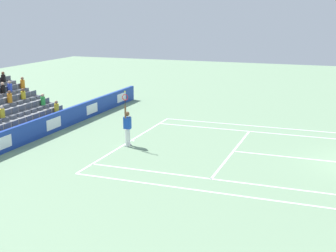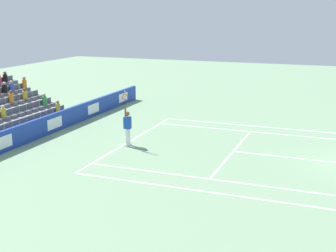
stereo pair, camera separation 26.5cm
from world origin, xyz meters
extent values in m
cube|color=white|center=(0.00, -11.89, 0.00)|extent=(10.97, 0.10, 0.01)
cube|color=white|center=(0.00, -6.40, 0.00)|extent=(8.23, 0.10, 0.01)
cube|color=white|center=(0.00, -3.20, 0.00)|extent=(0.10, 6.40, 0.01)
cube|color=white|center=(4.12, -5.95, 0.00)|extent=(0.10, 11.89, 0.01)
cube|color=white|center=(-4.12, -5.95, 0.00)|extent=(0.10, 11.89, 0.01)
cube|color=white|center=(5.49, -5.95, 0.00)|extent=(0.10, 11.89, 0.01)
cube|color=white|center=(-5.49, -5.95, 0.00)|extent=(0.10, 11.89, 0.01)
cube|color=white|center=(0.00, -11.79, 0.00)|extent=(0.10, 0.20, 0.01)
cube|color=#193899|center=(0.00, -16.73, 0.53)|extent=(21.53, 0.20, 1.07)
cube|color=white|center=(-8.61, -16.62, 0.53)|extent=(1.38, 0.01, 0.60)
cube|color=white|center=(-4.31, -16.62, 0.53)|extent=(1.38, 0.01, 0.60)
cube|color=white|center=(0.00, -16.62, 0.53)|extent=(1.38, 0.01, 0.60)
cube|color=white|center=(4.31, -16.62, 0.53)|extent=(1.38, 0.01, 0.60)
cylinder|color=white|center=(0.83, -11.63, 0.45)|extent=(0.16, 0.16, 0.90)
cylinder|color=white|center=(1.07, -11.62, 0.45)|extent=(0.16, 0.16, 0.90)
cube|color=white|center=(0.83, -11.63, 0.04)|extent=(0.13, 0.27, 0.08)
cube|color=white|center=(1.07, -11.62, 0.04)|extent=(0.13, 0.27, 0.08)
cube|color=#1947B2|center=(0.95, -11.63, 1.20)|extent=(0.24, 0.37, 0.60)
sphere|color=brown|center=(0.95, -11.63, 1.66)|extent=(0.24, 0.24, 0.24)
cylinder|color=brown|center=(1.17, -11.62, 1.81)|extent=(0.09, 0.09, 0.62)
cylinder|color=brown|center=(0.72, -11.59, 1.22)|extent=(0.09, 0.09, 0.56)
cylinder|color=black|center=(1.17, -11.62, 2.26)|extent=(0.04, 0.04, 0.28)
torus|color=red|center=(1.17, -11.62, 2.54)|extent=(0.04, 0.31, 0.31)
sphere|color=#D1E533|center=(1.17, -11.62, 2.82)|extent=(0.07, 0.07, 0.07)
cube|color=gray|center=(0.00, -17.81, 0.21)|extent=(6.20, 0.95, 0.42)
cube|color=#545960|center=(-2.79, -17.81, 0.52)|extent=(0.48, 0.44, 0.20)
cube|color=#545960|center=(-2.79, -18.01, 0.77)|extent=(0.48, 0.04, 0.30)
cube|color=#545960|center=(-2.17, -17.81, 0.52)|extent=(0.48, 0.44, 0.20)
cube|color=#545960|center=(-2.17, -18.01, 0.77)|extent=(0.48, 0.04, 0.30)
cube|color=#545960|center=(-1.55, -17.81, 0.52)|extent=(0.48, 0.44, 0.20)
cube|color=#545960|center=(-1.55, -18.01, 0.77)|extent=(0.48, 0.04, 0.30)
cube|color=#545960|center=(-0.93, -17.81, 0.52)|extent=(0.48, 0.44, 0.20)
cube|color=#545960|center=(-0.93, -18.01, 0.77)|extent=(0.48, 0.04, 0.30)
cube|color=#545960|center=(-0.31, -17.81, 0.52)|extent=(0.48, 0.44, 0.20)
cube|color=#545960|center=(-0.31, -18.01, 0.77)|extent=(0.48, 0.04, 0.30)
cube|color=#545960|center=(0.31, -17.81, 0.52)|extent=(0.48, 0.44, 0.20)
cube|color=#545960|center=(0.31, -18.01, 0.77)|extent=(0.48, 0.04, 0.30)
cube|color=#545960|center=(0.93, -17.81, 0.52)|extent=(0.48, 0.44, 0.20)
cube|color=#545960|center=(0.93, -18.01, 0.77)|extent=(0.48, 0.04, 0.30)
cube|color=#545960|center=(1.55, -17.81, 0.52)|extent=(0.48, 0.44, 0.20)
cube|color=#545960|center=(1.55, -18.01, 0.77)|extent=(0.48, 0.04, 0.30)
cube|color=#545960|center=(2.17, -17.81, 0.52)|extent=(0.48, 0.44, 0.20)
cube|color=#545960|center=(2.17, -18.01, 0.77)|extent=(0.48, 0.04, 0.30)
cube|color=#545960|center=(2.79, -17.81, 0.52)|extent=(0.48, 0.44, 0.20)
cube|color=#545960|center=(2.79, -18.01, 0.77)|extent=(0.48, 0.04, 0.30)
cube|color=gray|center=(0.00, -18.76, 0.42)|extent=(6.20, 0.95, 0.84)
cube|color=#545960|center=(-2.79, -18.76, 0.94)|extent=(0.48, 0.44, 0.20)
cube|color=#545960|center=(-2.79, -18.96, 1.19)|extent=(0.48, 0.04, 0.30)
cube|color=#545960|center=(-2.17, -18.76, 0.94)|extent=(0.48, 0.44, 0.20)
cube|color=#545960|center=(-2.17, -18.96, 1.19)|extent=(0.48, 0.04, 0.30)
cube|color=#545960|center=(-1.55, -18.76, 0.94)|extent=(0.48, 0.44, 0.20)
cube|color=#545960|center=(-1.55, -18.96, 1.19)|extent=(0.48, 0.04, 0.30)
cube|color=#545960|center=(-0.93, -18.76, 0.94)|extent=(0.48, 0.44, 0.20)
cube|color=#545960|center=(-0.93, -18.96, 1.19)|extent=(0.48, 0.04, 0.30)
cube|color=#545960|center=(-0.31, -18.76, 0.94)|extent=(0.48, 0.44, 0.20)
cube|color=#545960|center=(-0.31, -18.96, 1.19)|extent=(0.48, 0.04, 0.30)
cube|color=#545960|center=(0.31, -18.76, 0.94)|extent=(0.48, 0.44, 0.20)
cube|color=#545960|center=(0.31, -18.96, 1.19)|extent=(0.48, 0.04, 0.30)
cube|color=#545960|center=(0.93, -18.76, 0.94)|extent=(0.48, 0.44, 0.20)
cube|color=#545960|center=(0.93, -18.96, 1.19)|extent=(0.48, 0.04, 0.30)
cube|color=#545960|center=(1.55, -18.76, 0.94)|extent=(0.48, 0.44, 0.20)
cube|color=#545960|center=(1.55, -18.96, 1.19)|extent=(0.48, 0.04, 0.30)
cube|color=gray|center=(0.00, -19.71, 0.63)|extent=(6.20, 0.95, 1.26)
cube|color=#545960|center=(-2.79, -19.71, 1.36)|extent=(0.48, 0.44, 0.20)
cube|color=#545960|center=(-2.79, -19.91, 1.61)|extent=(0.48, 0.04, 0.30)
cube|color=#545960|center=(-2.17, -19.71, 1.36)|extent=(0.48, 0.44, 0.20)
cube|color=#545960|center=(-2.17, -19.91, 1.61)|extent=(0.48, 0.04, 0.30)
cube|color=#545960|center=(-1.55, -19.71, 1.36)|extent=(0.48, 0.44, 0.20)
cube|color=#545960|center=(-1.55, -19.91, 1.61)|extent=(0.48, 0.04, 0.30)
cube|color=#545960|center=(-0.93, -19.71, 1.36)|extent=(0.48, 0.44, 0.20)
cube|color=#545960|center=(-0.93, -19.91, 1.61)|extent=(0.48, 0.04, 0.30)
cube|color=#545960|center=(-0.31, -19.71, 1.36)|extent=(0.48, 0.44, 0.20)
cube|color=#545960|center=(-0.31, -19.91, 1.61)|extent=(0.48, 0.04, 0.30)
cube|color=#545960|center=(0.31, -19.71, 1.36)|extent=(0.48, 0.44, 0.20)
cube|color=#545960|center=(0.31, -19.91, 1.61)|extent=(0.48, 0.04, 0.30)
cube|color=#545960|center=(-2.79, -20.66, 1.78)|extent=(0.48, 0.44, 0.20)
cube|color=#545960|center=(-2.79, -20.86, 2.03)|extent=(0.48, 0.04, 0.30)
cube|color=#545960|center=(-2.17, -20.66, 1.78)|extent=(0.48, 0.44, 0.20)
cube|color=#545960|center=(-2.17, -20.86, 2.03)|extent=(0.48, 0.04, 0.30)
cube|color=#545960|center=(-1.55, -20.66, 1.78)|extent=(0.48, 0.44, 0.20)
cube|color=#545960|center=(-1.55, -20.86, 2.03)|extent=(0.48, 0.04, 0.30)
cube|color=#545960|center=(-0.93, -20.66, 1.78)|extent=(0.48, 0.44, 0.20)
cube|color=#545960|center=(-0.93, -20.86, 2.03)|extent=(0.48, 0.04, 0.30)
cube|color=#545960|center=(-2.79, -21.61, 2.20)|extent=(0.48, 0.44, 0.20)
cube|color=#545960|center=(-2.79, -21.81, 2.45)|extent=(0.48, 0.04, 0.30)
cube|color=#545960|center=(-2.17, -21.61, 2.20)|extent=(0.48, 0.44, 0.20)
cube|color=#545960|center=(-2.17, -21.81, 2.45)|extent=(0.48, 0.04, 0.30)
cube|color=#545960|center=(-1.55, -21.61, 2.20)|extent=(0.48, 0.44, 0.20)
cylinder|color=orange|center=(-0.31, -19.76, 1.72)|extent=(0.28, 0.28, 0.51)
sphere|color=brown|center=(-0.31, -19.76, 2.07)|extent=(0.20, 0.20, 0.20)
cylinder|color=green|center=(-2.17, -18.81, 1.29)|extent=(0.28, 0.28, 0.50)
sphere|color=#D3A884|center=(-2.17, -18.81, 1.64)|extent=(0.20, 0.20, 0.20)
cylinder|color=yellow|center=(-2.17, -17.86, 0.89)|extent=(0.28, 0.28, 0.55)
sphere|color=#9E7251|center=(-2.17, -17.86, 1.27)|extent=(0.20, 0.20, 0.20)
cylinder|color=blue|center=(-1.55, -20.71, 2.10)|extent=(0.28, 0.28, 0.44)
sphere|color=#D3A884|center=(-1.55, -20.71, 2.42)|extent=(0.20, 0.20, 0.20)
cylinder|color=orange|center=(-2.79, -20.71, 2.14)|extent=(0.28, 0.28, 0.52)
sphere|color=#9E7251|center=(-2.79, -20.71, 2.50)|extent=(0.20, 0.20, 0.20)
cylinder|color=black|center=(-0.93, -20.71, 2.10)|extent=(0.28, 0.28, 0.45)
sphere|color=#D3A884|center=(-0.93, -20.71, 2.43)|extent=(0.20, 0.20, 0.20)
cylinder|color=black|center=(-2.17, -21.66, 2.53)|extent=(0.28, 0.28, 0.47)
sphere|color=brown|center=(-2.17, -21.66, 2.87)|extent=(0.20, 0.20, 0.20)
cylinder|color=yellow|center=(1.55, -18.81, 1.27)|extent=(0.28, 0.28, 0.46)
sphere|color=beige|center=(1.55, -18.81, 1.60)|extent=(0.20, 0.20, 0.20)
cylinder|color=yellow|center=(-1.55, -19.76, 1.69)|extent=(0.28, 0.28, 0.46)
sphere|color=brown|center=(-1.55, -19.76, 2.02)|extent=(0.20, 0.20, 0.20)
camera|label=1|loc=(21.46, -1.82, 6.64)|focal=49.76mm
camera|label=2|loc=(21.37, -1.57, 6.64)|focal=49.76mm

